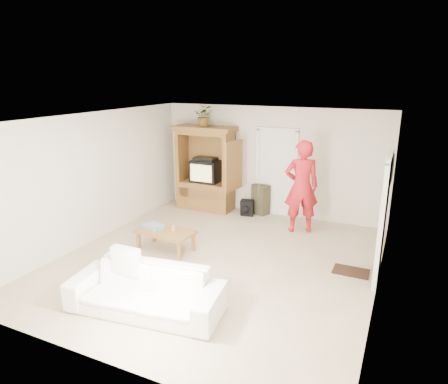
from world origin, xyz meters
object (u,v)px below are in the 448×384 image
(armoire, at_px, (206,174))
(sofa, at_px, (146,290))
(coffee_table, at_px, (165,233))
(man, at_px, (301,187))

(armoire, distance_m, sofa, 4.77)
(sofa, xyz_separation_m, coffee_table, (-0.89, 1.89, 0.04))
(armoire, relative_size, coffee_table, 1.83)
(man, bearing_deg, armoire, -37.24)
(coffee_table, bearing_deg, sofa, -60.93)
(armoire, height_order, coffee_table, armoire)
(sofa, bearing_deg, armoire, 99.18)
(man, bearing_deg, sofa, 48.09)
(armoire, height_order, man, armoire)
(armoire, xyz_separation_m, sofa, (1.35, -4.54, -0.58))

